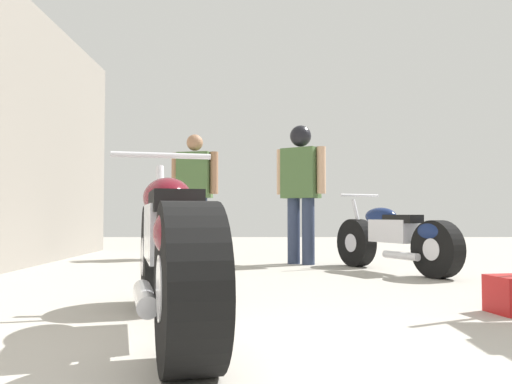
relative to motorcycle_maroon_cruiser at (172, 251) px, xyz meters
name	(u,v)px	position (x,y,z in m)	size (l,w,h in m)	color
ground_plane	(271,283)	(0.56, 1.94, -0.42)	(18.28, 18.28, 0.00)	#A8A399
motorcycle_maroon_cruiser	(172,251)	(0.00, 0.00, 0.00)	(0.86, 2.13, 1.00)	black
motorcycle_black_naked	(396,238)	(1.89, 2.80, -0.06)	(0.96, 1.67, 0.84)	black
mechanic_in_blue	(195,188)	(-0.43, 4.61, 0.56)	(0.69, 0.35, 1.73)	#2D3851
mechanic_with_helmet	(302,181)	(0.98, 3.67, 0.60)	(0.61, 0.45, 1.69)	#2D3851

